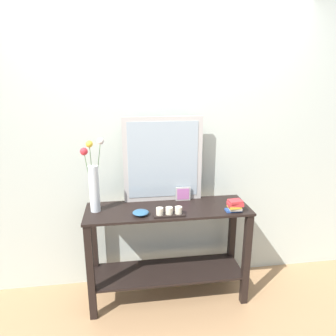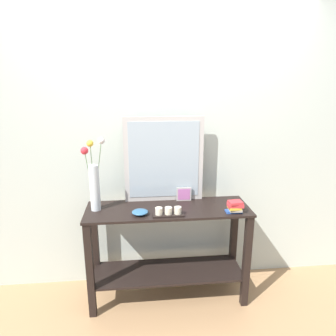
# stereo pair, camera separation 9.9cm
# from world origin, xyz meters

# --- Properties ---
(ground_plane) EXTENTS (7.00, 6.00, 0.02)m
(ground_plane) POSITION_xyz_m (0.00, 0.00, -0.01)
(ground_plane) COLOR #A87F56
(wall_back) EXTENTS (6.40, 0.08, 2.70)m
(wall_back) POSITION_xyz_m (0.00, 0.34, 1.35)
(wall_back) COLOR beige
(wall_back) RESTS_ON ground
(console_table) EXTENTS (1.34, 0.43, 0.84)m
(console_table) POSITION_xyz_m (0.00, 0.00, 0.52)
(console_table) COLOR black
(console_table) RESTS_ON ground
(mirror_leaning) EXTENTS (0.67, 0.03, 0.73)m
(mirror_leaning) POSITION_xyz_m (-0.02, 0.18, 1.21)
(mirror_leaning) COLOR #B7B2AD
(mirror_leaning) RESTS_ON console_table
(tall_vase_left) EXTENTS (0.18, 0.16, 0.58)m
(tall_vase_left) POSITION_xyz_m (-0.58, 0.03, 1.09)
(tall_vase_left) COLOR silver
(tall_vase_left) RESTS_ON console_table
(candle_tray) EXTENTS (0.24, 0.09, 0.07)m
(candle_tray) POSITION_xyz_m (-0.01, -0.14, 0.87)
(candle_tray) COLOR black
(candle_tray) RESTS_ON console_table
(picture_frame_small) EXTENTS (0.13, 0.01, 0.12)m
(picture_frame_small) POSITION_xyz_m (0.15, 0.15, 0.91)
(picture_frame_small) COLOR #B7B2AD
(picture_frame_small) RESTS_ON console_table
(decorative_bowl) EXTENTS (0.13, 0.13, 0.04)m
(decorative_bowl) POSITION_xyz_m (-0.23, -0.11, 0.87)
(decorative_bowl) COLOR #2D5B84
(decorative_bowl) RESTS_ON console_table
(book_stack) EXTENTS (0.14, 0.10, 0.10)m
(book_stack) POSITION_xyz_m (0.52, -0.14, 0.89)
(book_stack) COLOR #2D519E
(book_stack) RESTS_ON console_table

